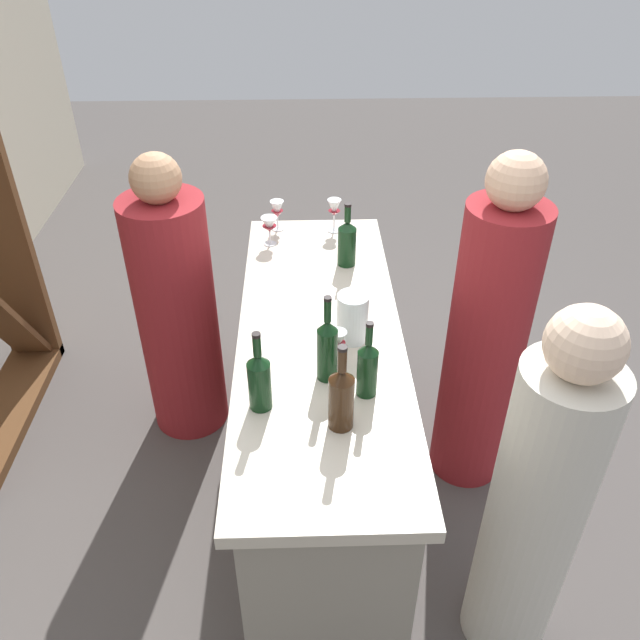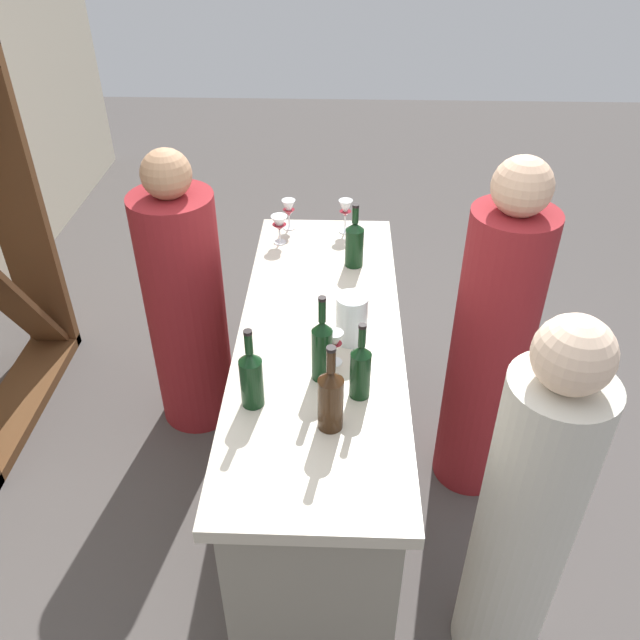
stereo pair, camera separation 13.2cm
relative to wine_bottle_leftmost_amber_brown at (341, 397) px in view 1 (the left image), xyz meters
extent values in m
plane|color=#4C4744|center=(0.51, 0.05, -1.06)|extent=(12.00, 12.00, 0.00)
cube|color=gray|center=(0.51, 0.05, -0.62)|extent=(1.78, 0.55, 0.89)
cube|color=beige|center=(0.51, 0.05, -0.15)|extent=(1.86, 0.63, 0.05)
cube|color=brown|center=(1.03, 1.70, -1.03)|extent=(1.16, 0.28, 0.06)
cylinder|color=#331E0F|center=(0.00, 0.00, -0.03)|extent=(0.08, 0.08, 0.19)
cone|color=#331E0F|center=(0.00, 0.00, 0.09)|extent=(0.08, 0.08, 0.04)
cylinder|color=#331E0F|center=(0.00, 0.00, 0.15)|extent=(0.03, 0.03, 0.08)
cylinder|color=black|center=(0.00, 0.00, 0.19)|extent=(0.03, 0.03, 0.01)
cylinder|color=black|center=(0.10, 0.26, -0.03)|extent=(0.08, 0.08, 0.18)
cone|color=black|center=(0.10, 0.26, 0.08)|extent=(0.08, 0.08, 0.03)
cylinder|color=black|center=(0.10, 0.26, 0.13)|extent=(0.03, 0.03, 0.08)
cylinder|color=black|center=(0.10, 0.26, 0.17)|extent=(0.03, 0.03, 0.01)
cylinder|color=black|center=(0.15, -0.10, -0.03)|extent=(0.07, 0.07, 0.18)
cone|color=black|center=(0.15, -0.10, 0.07)|extent=(0.07, 0.07, 0.03)
cylinder|color=black|center=(0.15, -0.10, 0.12)|extent=(0.02, 0.02, 0.07)
cylinder|color=black|center=(0.15, -0.10, 0.17)|extent=(0.03, 0.03, 0.01)
cylinder|color=black|center=(0.24, 0.03, -0.02)|extent=(0.07, 0.07, 0.20)
cone|color=black|center=(0.24, 0.03, 0.10)|extent=(0.07, 0.07, 0.04)
cylinder|color=black|center=(0.24, 0.03, 0.16)|extent=(0.03, 0.03, 0.08)
cylinder|color=black|center=(0.24, 0.03, 0.21)|extent=(0.03, 0.03, 0.01)
cylinder|color=black|center=(1.01, -0.08, -0.03)|extent=(0.08, 0.08, 0.18)
cone|color=black|center=(1.01, -0.08, 0.07)|extent=(0.08, 0.08, 0.03)
cylinder|color=black|center=(1.01, -0.08, 0.13)|extent=(0.03, 0.03, 0.07)
cylinder|color=black|center=(1.01, -0.08, 0.17)|extent=(0.03, 0.03, 0.01)
cylinder|color=white|center=(1.33, -0.04, -0.12)|extent=(0.06, 0.06, 0.00)
cylinder|color=white|center=(1.33, -0.04, -0.08)|extent=(0.01, 0.01, 0.08)
cone|color=white|center=(1.33, -0.04, 0.00)|extent=(0.07, 0.07, 0.08)
cone|color=maroon|center=(1.33, -0.04, -0.03)|extent=(0.06, 0.06, 0.02)
cylinder|color=white|center=(0.32, -0.01, -0.12)|extent=(0.06, 0.06, 0.00)
cylinder|color=white|center=(0.32, -0.01, -0.09)|extent=(0.01, 0.01, 0.06)
cone|color=white|center=(0.32, -0.01, -0.02)|extent=(0.06, 0.06, 0.07)
cone|color=maroon|center=(0.32, -0.01, -0.05)|extent=(0.05, 0.05, 0.02)
cylinder|color=white|center=(1.35, 0.23, -0.12)|extent=(0.06, 0.06, 0.00)
cylinder|color=white|center=(1.35, 0.23, -0.09)|extent=(0.01, 0.01, 0.06)
cone|color=white|center=(1.35, 0.23, -0.02)|extent=(0.07, 0.07, 0.08)
cone|color=maroon|center=(1.35, 0.23, -0.04)|extent=(0.06, 0.06, 0.03)
cylinder|color=white|center=(1.20, 0.26, -0.12)|extent=(0.06, 0.06, 0.00)
cylinder|color=white|center=(1.20, 0.26, -0.09)|extent=(0.01, 0.01, 0.06)
cone|color=white|center=(1.20, 0.26, -0.02)|extent=(0.08, 0.08, 0.07)
cone|color=maroon|center=(1.20, 0.26, -0.04)|extent=(0.07, 0.07, 0.03)
cylinder|color=silver|center=(0.46, -0.07, -0.03)|extent=(0.12, 0.12, 0.19)
cylinder|color=beige|center=(-0.17, -0.63, -0.42)|extent=(0.39, 0.39, 1.29)
sphere|color=beige|center=(-0.17, -0.63, 0.32)|extent=(0.22, 0.22, 0.22)
cylinder|color=maroon|center=(0.67, -0.66, -0.37)|extent=(0.43, 0.43, 1.38)
sphere|color=#D8AD8C|center=(0.67, -0.66, 0.42)|extent=(0.22, 0.22, 0.22)
cylinder|color=maroon|center=(1.04, 0.72, -0.44)|extent=(0.45, 0.45, 1.25)
sphere|color=tan|center=(1.04, 0.72, 0.28)|extent=(0.22, 0.22, 0.22)
camera|label=1|loc=(-1.50, 0.11, 1.38)|focal=36.41mm
camera|label=2|loc=(-1.50, -0.02, 1.38)|focal=36.41mm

